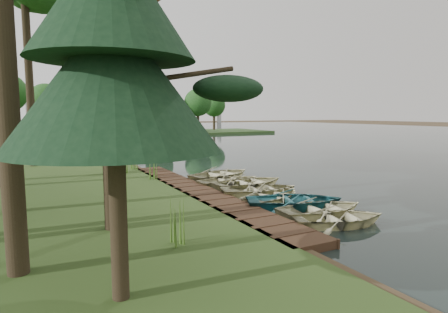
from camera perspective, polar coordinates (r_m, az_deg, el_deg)
name	(u,v)px	position (r m, az deg, el deg)	size (l,w,h in m)	color
ground	(228,193)	(17.83, 0.66, -5.59)	(300.00, 300.00, 0.00)	#3D2F1D
water	(358,142)	(52.21, 19.69, 2.11)	(130.00, 200.00, 0.05)	black
boardwalk	(197,193)	(17.12, -4.08, -5.60)	(1.60, 16.00, 0.30)	#362215
peninsula	(134,134)	(67.44, -13.56, 3.41)	(50.00, 14.00, 0.45)	#2E4A21
far_trees	(113,97)	(66.68, -16.52, 8.62)	(45.60, 5.60, 8.80)	black
bridge	(95,104)	(136.96, -19.04, 7.63)	(95.90, 4.00, 8.60)	#A5A5A0
building_a	(132,101)	(160.09, -13.82, 8.28)	(10.00, 8.00, 18.00)	#A5A5A0
building_b	(38,107)	(160.41, -26.54, 6.71)	(8.00, 8.00, 12.00)	#A5A5A0
rowboat_0	(339,216)	(13.15, 17.17, -8.60)	(2.28, 3.20, 0.66)	#BDB789
rowboat_1	(322,207)	(14.09, 14.75, -7.41)	(2.47, 3.46, 0.72)	#BDB789
rowboat_2	(295,199)	(14.95, 10.79, -6.36)	(2.70, 3.78, 0.78)	#2A6E76
rowboat_3	(274,194)	(15.96, 7.69, -5.65)	(2.38, 3.33, 0.69)	#BDB789
rowboat_4	(260,188)	(17.05, 5.47, -4.74)	(2.54, 3.56, 0.74)	#BDB789
rowboat_5	(249,181)	(18.51, 3.88, -3.74)	(2.74, 3.84, 0.80)	#BDB789
rowboat_6	(230,179)	(19.24, 0.85, -3.45)	(2.45, 3.44, 0.71)	#BDB789
rowboat_7	(221,173)	(20.87, -0.42, -2.52)	(2.80, 3.91, 0.81)	#BDB789
stored_rowboat	(113,168)	(22.79, -16.51, -1.63)	(2.12, 2.97, 0.62)	#BDB789
pine_tree	(112,35)	(7.11, -16.65, 17.33)	(3.80, 3.80, 7.88)	black
reeds_0	(175,223)	(10.12, -7.46, -10.05)	(0.60, 0.60, 1.15)	#3F661E
reeds_1	(152,170)	(20.11, -10.93, -2.10)	(0.60, 0.60, 0.93)	#3F661E
reeds_2	(122,164)	(22.53, -15.25, -1.06)	(0.60, 0.60, 1.11)	#3F661E
reeds_3	(134,163)	(23.81, -13.60, -0.90)	(0.60, 0.60, 0.86)	#3F661E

